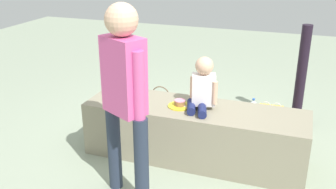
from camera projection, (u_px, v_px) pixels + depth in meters
ground_plane at (194, 157)px, 3.75m from camera, size 12.00×12.00×0.00m
concrete_ledge at (194, 133)px, 3.65m from camera, size 2.05×0.59×0.52m
child_seated at (203, 87)px, 3.46m from camera, size 0.29×0.34×0.48m
adult_standing at (124, 88)px, 2.84m from camera, size 0.42×0.32×1.56m
cake_plate at (180, 104)px, 3.57m from camera, size 0.22×0.22×0.07m
gift_bag at (270, 120)px, 4.13m from camera, size 0.25×0.12×0.37m
railing_post at (300, 88)px, 4.29m from camera, size 0.36×0.36×1.14m
water_bottle_near_gift at (253, 109)px, 4.57m from camera, size 0.07×0.07×0.24m
party_cup_red at (203, 125)px, 4.28m from camera, size 0.09×0.09×0.12m
cake_box_white at (199, 101)px, 4.92m from camera, size 0.36×0.38×0.12m
handbag_black_leather at (175, 119)px, 4.27m from camera, size 0.29×0.11×0.33m
handbag_brown_canvas at (161, 103)px, 4.67m from camera, size 0.31×0.10×0.34m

